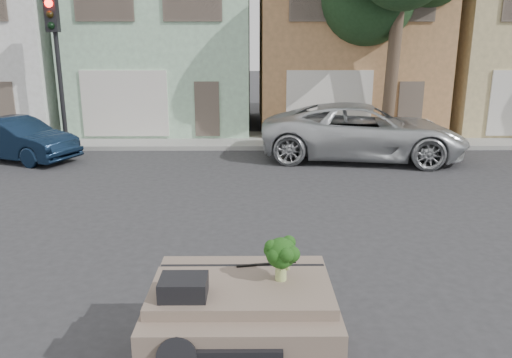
{
  "coord_description": "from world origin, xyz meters",
  "views": [
    {
      "loc": [
        0.12,
        -7.92,
        3.6
      ],
      "look_at": [
        0.18,
        0.5,
        1.3
      ],
      "focal_mm": 35.0,
      "sensor_mm": 36.0,
      "label": 1
    }
  ],
  "objects_px": {
    "broccoli": "(281,259)",
    "navy_sedan": "(18,160)",
    "silver_pickup": "(361,159)",
    "traffic_signal": "(59,75)"
  },
  "relations": [
    {
      "from": "silver_pickup",
      "to": "traffic_signal",
      "type": "bearing_deg",
      "value": 89.03
    },
    {
      "from": "broccoli",
      "to": "navy_sedan",
      "type": "bearing_deg",
      "value": 126.21
    },
    {
      "from": "navy_sedan",
      "to": "silver_pickup",
      "type": "relative_size",
      "value": 0.65
    },
    {
      "from": "navy_sedan",
      "to": "broccoli",
      "type": "xyz_separation_m",
      "value": [
        7.76,
        -10.6,
        1.37
      ]
    },
    {
      "from": "traffic_signal",
      "to": "broccoli",
      "type": "xyz_separation_m",
      "value": [
        6.93,
        -12.49,
        -1.18
      ]
    },
    {
      "from": "traffic_signal",
      "to": "broccoli",
      "type": "height_order",
      "value": "traffic_signal"
    },
    {
      "from": "navy_sedan",
      "to": "traffic_signal",
      "type": "height_order",
      "value": "traffic_signal"
    },
    {
      "from": "silver_pickup",
      "to": "traffic_signal",
      "type": "height_order",
      "value": "traffic_signal"
    },
    {
      "from": "navy_sedan",
      "to": "silver_pickup",
      "type": "bearing_deg",
      "value": -66.52
    },
    {
      "from": "navy_sedan",
      "to": "silver_pickup",
      "type": "height_order",
      "value": "silver_pickup"
    }
  ]
}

